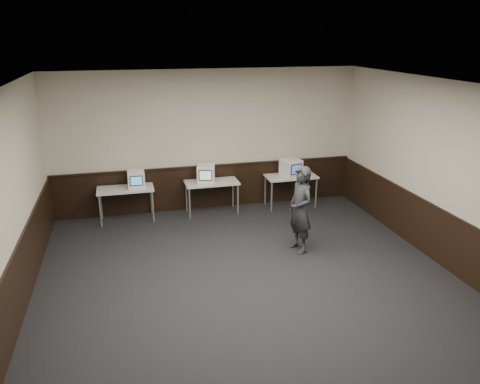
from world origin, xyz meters
name	(u,v)px	position (x,y,z in m)	size (l,w,h in m)	color
floor	(255,292)	(0.00, 0.00, 0.00)	(8.00, 8.00, 0.00)	black
ceiling	(258,89)	(0.00, 0.00, 3.20)	(8.00, 8.00, 0.00)	white
back_wall	(208,141)	(0.00, 4.00, 1.60)	(7.00, 7.00, 0.00)	beige
front_wall	(413,381)	(0.00, -4.00, 1.60)	(7.00, 7.00, 0.00)	beige
left_wall	(1,220)	(-3.50, 0.00, 1.60)	(8.00, 8.00, 0.00)	beige
right_wall	(458,181)	(3.50, 0.00, 1.60)	(8.00, 8.00, 0.00)	beige
wainscot_back	(209,187)	(0.00, 3.98, 0.50)	(6.98, 0.04, 1.00)	black
wainscot_left	(16,293)	(-3.48, 0.00, 0.50)	(0.04, 7.98, 1.00)	black
wainscot_right	(448,241)	(3.48, 0.00, 0.50)	(0.04, 7.98, 1.00)	black
wainscot_rail	(208,166)	(0.00, 3.96, 1.02)	(6.98, 0.06, 0.04)	black
desk_left	(126,191)	(-1.90, 3.60, 0.68)	(1.20, 0.60, 0.75)	beige
desk_center	(212,185)	(0.00, 3.60, 0.68)	(1.20, 0.60, 0.75)	beige
desk_right	(291,179)	(1.90, 3.60, 0.68)	(1.20, 0.60, 0.75)	beige
emac_left	(136,179)	(-1.65, 3.62, 0.93)	(0.37, 0.40, 0.36)	white
emac_center	(206,174)	(-0.12, 3.61, 0.95)	(0.47, 0.49, 0.39)	white
emac_right	(291,168)	(1.87, 3.55, 0.95)	(0.50, 0.52, 0.41)	white
person	(300,210)	(1.22, 1.26, 0.83)	(0.60, 0.40, 1.65)	#26282C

